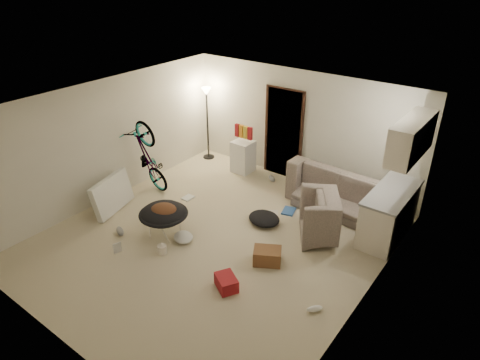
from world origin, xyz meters
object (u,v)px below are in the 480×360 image
Objects in this scene: kitchen_counter at (389,214)px; juicer at (162,249)px; tv_box at (112,194)px; armchair at (337,223)px; saucer_chair at (164,218)px; mini_fridge at (243,156)px; drink_case_a at (267,256)px; floor_lamp at (207,108)px; bicycle at (150,172)px; drink_case_b at (226,283)px; sofa at (343,193)px.

kitchen_counter reaches higher than juicer.
juicer is at bearing -28.76° from tv_box.
armchair is 1.11× the size of saucer_chair.
mini_fridge is 1.65× the size of drink_case_a.
kitchen_counter is 4.06m from saucer_chair.
floor_lamp reaches higher than bicycle.
kitchen_counter is 3.25m from drink_case_b.
bicycle is 3.60m from drink_case_b.
bicycle reaches higher than drink_case_b.
drink_case_a reaches higher than juicer.
tv_box reaches higher than sofa.
saucer_chair is at bearing -81.22° from mini_fridge.
tv_box is (-4.73, -2.42, -0.09)m from kitchen_counter.
kitchen_counter is 6.45× the size of juicer.
floor_lamp is 3.59m from saucer_chair.
kitchen_counter is 1.98× the size of mini_fridge.
armchair is 3.12m from saucer_chair.
drink_case_b is (2.21, -3.43, -0.27)m from mini_fridge.
tv_box is 3.46m from drink_case_a.
kitchen_counter is 1.53× the size of armchair.
sofa reaches higher than saucer_chair.
sofa is 2.59m from mini_fridge.
drink_case_b is (-0.76, -2.24, -0.21)m from armchair.
kitchen_counter reaches higher than sofa.
bicycle is at bearing -163.44° from kitchen_counter.
saucer_chair is (1.48, -1.03, -0.07)m from bicycle.
kitchen_counter is at bearing 44.70° from juicer.
saucer_chair is (-2.55, -1.79, 0.05)m from armchair.
kitchen_counter is at bearing -67.56° from bicycle.
mini_fridge is (-2.59, 0.10, 0.06)m from sofa.
tv_box is at bearing -152.89° from kitchen_counter.
floor_lamp is at bearing -1.16° from sofa.
armchair is at bearing -73.33° from bicycle.
bicycle is at bearing -117.71° from mini_fridge.
sofa is at bearing 113.84° from drink_case_b.
saucer_chair is 2.02m from drink_case_a.
kitchen_counter is 1.42× the size of tv_box.
bicycle reaches higher than juicer.
bicycle is (-3.65, -1.86, 0.13)m from sofa.
kitchen_counter is at bearing 36.83° from saucer_chair.
armchair is 2.37m from drink_case_b.
armchair is at bearing 8.49° from tv_box.
floor_lamp reaches higher than armchair.
bicycle reaches higher than sofa.
mini_fridge is (1.16, -0.10, -0.93)m from floor_lamp.
juicer is at bearing -122.40° from bicycle.
mini_fridge is 3.51m from juicer.
drink_case_a is (1.95, 0.46, -0.24)m from saucer_chair.
saucer_chair is 1.48m from tv_box.
drink_case_a is (-1.30, -1.98, -0.31)m from kitchen_counter.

